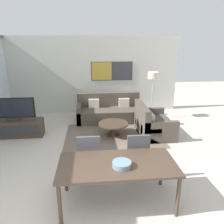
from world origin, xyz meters
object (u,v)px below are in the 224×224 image
sofa_side (152,125)px  fruit_bowl (122,164)px  tv_console (15,128)px  dining_table (117,167)px  dining_chair_centre (137,153)px  television (12,109)px  sofa_main (109,112)px  dining_chair_left (89,155)px  floor_lamp (153,79)px  coffee_table (113,126)px

sofa_side → fruit_bowl: sofa_side is taller
tv_console → dining_table: dining_table is taller
tv_console → sofa_side: 3.91m
tv_console → dining_chair_centre: 3.82m
tv_console → television: 0.56m
sofa_main → fruit_bowl: bearing=-92.3°
sofa_main → dining_chair_left: dining_chair_left is taller
sofa_main → floor_lamp: bearing=-2.0°
television → coffee_table: size_ratio=1.42×
television → sofa_main: size_ratio=0.56×
tv_console → dining_chair_left: dining_chair_left is taller
tv_console → coffee_table: bearing=-4.4°
television → floor_lamp: size_ratio=0.74×
tv_console → sofa_main: bearing=22.2°
sofa_main → dining_table: (-0.23, -4.12, 0.39)m
tv_console → coffee_table: tv_console is taller
dining_table → dining_chair_left: bearing=123.6°
coffee_table → fruit_bowl: (-0.17, -2.87, 0.50)m
dining_table → floor_lamp: floor_lamp is taller
sofa_main → coffee_table: (0.00, -1.35, 0.00)m
tv_console → television: (0.00, 0.00, 0.56)m
sofa_main → floor_lamp: floor_lamp is taller
coffee_table → dining_chair_centre: 2.13m
tv_console → sofa_side: size_ratio=1.13×
tv_console → television: television is taller
sofa_main → dining_table: sofa_main is taller
coffee_table → dining_chair_left: (-0.69, -2.08, 0.25)m
dining_chair_left → sofa_main: bearing=78.6°
dining_table → dining_chair_centre: dining_chair_centre is taller
sofa_side → dining_chair_left: (-1.81, -2.07, 0.25)m
tv_console → dining_table: size_ratio=0.83×
coffee_table → dining_table: bearing=-94.7°
tv_console → sofa_main: sofa_main is taller
tv_console → dining_table: 3.95m
sofa_main → coffee_table: 1.35m
dining_table → fruit_bowl: (0.06, -0.10, 0.11)m
dining_chair_left → dining_chair_centre: (0.92, -0.03, 0.00)m
sofa_side → dining_chair_left: 2.76m
fruit_bowl → television: bearing=130.3°
dining_table → dining_chair_left: (-0.46, 0.69, -0.14)m
tv_console → floor_lamp: 4.54m
floor_lamp → dining_chair_centre: bearing=-110.0°
floor_lamp → coffee_table: bearing=-138.5°
sofa_main → dining_chair_left: (-0.69, -3.43, 0.25)m
television → dining_table: size_ratio=0.65×
floor_lamp → dining_table: bearing=-112.7°
coffee_table → floor_lamp: bearing=41.5°
sofa_side → floor_lamp: (0.35, 1.30, 1.13)m
fruit_bowl → floor_lamp: bearing=68.5°
fruit_bowl → dining_chair_centre: bearing=62.3°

